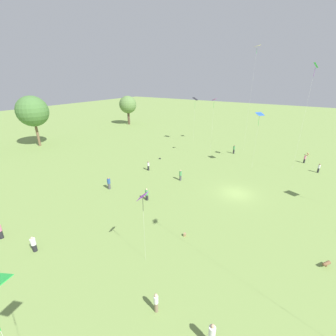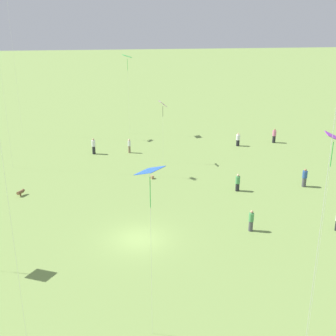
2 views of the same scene
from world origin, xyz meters
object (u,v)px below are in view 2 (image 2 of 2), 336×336
kite_4 (127,58)px  person_9 (274,136)px  person_10 (305,178)px  person_6 (238,140)px  kite_9 (333,148)px  person_1 (129,146)px  dog_1 (21,192)px  picnic_bag_0 (152,177)px  person_11 (238,183)px  person_4 (251,221)px  person_0 (94,146)px  kite_7 (163,106)px  kite_0 (150,175)px

kite_4 → person_9: bearing=-73.8°
person_10 → kite_4: bearing=29.5°
person_6 → kite_9: bearing=-136.7°
person_1 → kite_4: bearing=-97.2°
dog_1 → picnic_bag_0: (-3.03, 12.35, -0.20)m
person_6 → kite_4: (-6.36, -13.08, 8.99)m
person_6 → person_11: (13.36, -3.14, 0.04)m
person_4 → person_9: bearing=-83.4°
person_0 → person_11: bearing=-28.9°
person_1 → kite_4: size_ratio=0.16×
dog_1 → kite_4: bearing=94.8°
person_6 → kite_9: size_ratio=0.14×
person_0 → kite_7: size_ratio=0.27×
person_1 → dog_1: 15.15m
person_4 → dog_1: (-8.52, -19.46, -0.53)m
person_4 → picnic_bag_0: 13.58m
person_9 → kite_7: (5.73, -14.29, 5.48)m
person_1 → dog_1: bearing=41.5°
picnic_bag_0 → person_10: bearing=77.2°
person_11 → kite_9: bearing=-177.4°
kite_9 → person_4: bearing=56.6°
kite_9 → picnic_bag_0: kite_9 is taller
person_10 → kite_7: size_ratio=0.27×
kite_7 → kite_9: 29.40m
person_4 → kite_4: 30.35m
kite_0 → picnic_bag_0: kite_0 is taller
person_1 → kite_0: size_ratio=0.17×
person_0 → person_10: (11.46, 20.81, -0.03)m
kite_0 → dog_1: 24.31m
person_11 → kite_9: 22.40m
person_6 → kite_9: kite_9 is taller
person_10 → kite_4: kite_4 is taller
person_0 → person_11: size_ratio=1.10×
person_10 → picnic_bag_0: person_10 is taller
person_0 → person_1: (-0.05, 4.11, -0.08)m
kite_4 → kite_7: kite_4 is taller
person_0 → dog_1: 12.73m
person_0 → person_1: bearing=11.9°
person_1 → person_9: bearing=-179.2°
kite_9 → kite_4: bearing=69.5°
picnic_bag_0 → person_4: bearing=31.7°
person_6 → kite_9: 35.05m
person_1 → picnic_bag_0: size_ratio=4.55×
person_1 → kite_0: 32.08m
kite_4 → kite_7: bearing=-129.1°
person_11 → dog_1: size_ratio=2.04×
kite_4 → kite_7: (11.22, 3.55, -3.43)m
person_4 → kite_7: bearing=-42.9°
person_1 → person_6: 13.26m
person_6 → dog_1: person_6 is taller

